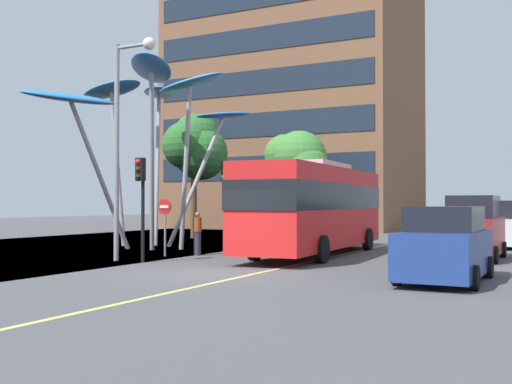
{
  "coord_description": "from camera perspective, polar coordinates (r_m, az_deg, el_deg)",
  "views": [
    {
      "loc": [
        9.61,
        -15.48,
        2.06
      ],
      "look_at": [
        -1.68,
        6.4,
        2.5
      ],
      "focal_mm": 43.46,
      "sensor_mm": 36.0,
      "label": 1
    }
  ],
  "objects": [
    {
      "name": "ground",
      "position": [
        18.74,
        -6.45,
        -7.48
      ],
      "size": [
        120.0,
        240.0,
        0.1
      ],
      "color": "#4C4C4F"
    },
    {
      "name": "car_parked_near",
      "position": [
        17.0,
        17.01,
        -4.76
      ],
      "size": [
        2.03,
        4.43,
        1.97
      ],
      "color": "navy",
      "rests_on": "ground"
    },
    {
      "name": "traffic_light_kerb_near",
      "position": [
        21.75,
        -10.53,
        0.48
      ],
      "size": [
        0.28,
        0.42,
        3.62
      ],
      "color": "black",
      "rests_on": "ground"
    },
    {
      "name": "leaf_sculpture",
      "position": [
        28.99,
        -10.33,
        8.18
      ],
      "size": [
        9.0,
        10.88,
        8.17
      ],
      "color": "#9EA0A5",
      "rests_on": "ground"
    },
    {
      "name": "red_bus",
      "position": [
        24.58,
        5.46,
        -1.16
      ],
      "size": [
        3.22,
        11.26,
        3.66
      ],
      "color": "red",
      "rests_on": "ground"
    },
    {
      "name": "car_parked_far",
      "position": [
        30.76,
        22.29,
        -2.9
      ],
      "size": [
        2.1,
        4.08,
        2.17
      ],
      "color": "silver",
      "rests_on": "ground"
    },
    {
      "name": "tree_pavement_far",
      "position": [
        41.11,
        3.82,
        2.9
      ],
      "size": [
        4.7,
        4.4,
        6.82
      ],
      "color": "brown",
      "rests_on": "ground"
    },
    {
      "name": "tree_pavement_near",
      "position": [
        36.75,
        -5.62,
        4.19
      ],
      "size": [
        3.57,
        3.71,
        7.4
      ],
      "color": "brown",
      "rests_on": "ground"
    },
    {
      "name": "no_entry_sign",
      "position": [
        24.16,
        -8.38,
        -2.37
      ],
      "size": [
        0.6,
        0.12,
        2.22
      ],
      "color": "gray",
      "rests_on": "ground"
    },
    {
      "name": "traffic_light_kerb_far",
      "position": [
        26.28,
        -2.78,
        0.51
      ],
      "size": [
        0.28,
        0.42,
        3.82
      ],
      "color": "black",
      "rests_on": "ground"
    },
    {
      "name": "backdrop_building",
      "position": [
        53.39,
        3.7,
        9.04
      ],
      "size": [
        18.84,
        13.58,
        22.77
      ],
      "color": "brown",
      "rests_on": "ground"
    },
    {
      "name": "traffic_light_island_mid",
      "position": [
        30.02,
        0.33,
        -0.49
      ],
      "size": [
        0.28,
        0.42,
        3.22
      ],
      "color": "black",
      "rests_on": "ground"
    },
    {
      "name": "pedestrian",
      "position": [
        24.54,
        -5.42,
        -3.81
      ],
      "size": [
        0.34,
        0.34,
        1.72
      ],
      "color": "#2D3342",
      "rests_on": "ground"
    },
    {
      "name": "traffic_light_opposite",
      "position": [
        32.47,
        3.19,
        0.41
      ],
      "size": [
        0.28,
        0.42,
        3.98
      ],
      "color": "black",
      "rests_on": "ground"
    },
    {
      "name": "car_parked_mid",
      "position": [
        24.05,
        19.4,
        -3.29
      ],
      "size": [
        1.94,
        4.4,
        2.33
      ],
      "color": "maroon",
      "rests_on": "ground"
    },
    {
      "name": "street_lamp",
      "position": [
        22.65,
        -11.96,
        6.44
      ],
      "size": [
        1.74,
        0.44,
        7.85
      ],
      "color": "gray",
      "rests_on": "ground"
    }
  ]
}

